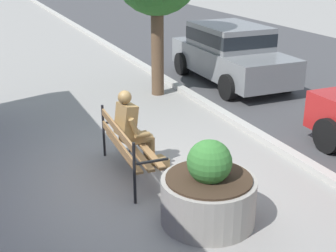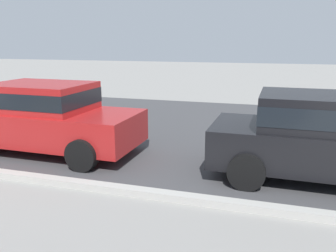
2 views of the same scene
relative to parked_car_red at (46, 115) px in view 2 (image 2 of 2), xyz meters
name	(u,v)px [view 2 (image 2 of 2)]	position (x,y,z in m)	size (l,w,h in m)	color
street_surface	(61,119)	(-1.70, 3.02, -0.84)	(60.00, 9.00, 0.01)	#424244
parked_car_red	(46,115)	(0.00, 0.00, 0.00)	(4.13, 1.97, 1.56)	#B21E1E
parked_car_black	(326,135)	(5.77, 0.00, 0.00)	(4.13, 1.97, 1.56)	black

